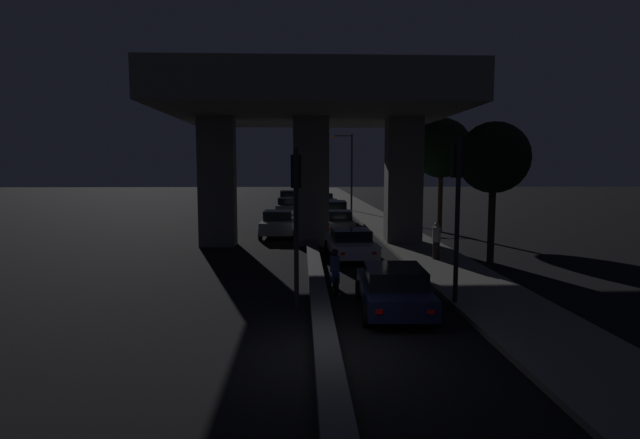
{
  "coord_description": "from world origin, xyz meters",
  "views": [
    {
      "loc": [
        -0.52,
        -10.59,
        4.09
      ],
      "look_at": [
        0.57,
        18.44,
        1.11
      ],
      "focal_mm": 28.0,
      "sensor_mm": 36.0,
      "label": 1
    }
  ],
  "objects_px": {
    "car_grey_fifth": "(328,206)",
    "car_silver_lead_oncoming": "(278,224)",
    "car_grey_third": "(338,223)",
    "car_dark_green_third_oncoming": "(288,199)",
    "car_dark_red_sixth": "(325,200)",
    "car_grey_second_oncoming": "(287,207)",
    "street_lamp": "(349,166)",
    "car_taxi_yellow_fourth": "(335,211)",
    "car_white_second": "(351,243)",
    "motorcycle_blue_filtering_near": "(335,273)",
    "car_dark_blue_lead": "(393,288)",
    "traffic_light_left_of_median": "(296,200)",
    "pedestrian_on_sidewalk": "(436,241)",
    "traffic_light_right_of_median": "(457,193)"
  },
  "relations": [
    {
      "from": "car_grey_fifth",
      "to": "car_silver_lead_oncoming",
      "type": "distance_m",
      "value": 15.7
    },
    {
      "from": "car_grey_third",
      "to": "car_dark_green_third_oncoming",
      "type": "height_order",
      "value": "car_dark_green_third_oncoming"
    },
    {
      "from": "car_dark_red_sixth",
      "to": "car_grey_second_oncoming",
      "type": "height_order",
      "value": "car_grey_second_oncoming"
    },
    {
      "from": "car_dark_red_sixth",
      "to": "car_grey_second_oncoming",
      "type": "bearing_deg",
      "value": 160.47
    },
    {
      "from": "street_lamp",
      "to": "car_silver_lead_oncoming",
      "type": "bearing_deg",
      "value": -109.01
    },
    {
      "from": "car_grey_third",
      "to": "car_dark_green_third_oncoming",
      "type": "xyz_separation_m",
      "value": [
        -3.59,
        21.84,
        0.13
      ]
    },
    {
      "from": "car_taxi_yellow_fourth",
      "to": "car_grey_second_oncoming",
      "type": "distance_m",
      "value": 6.1
    },
    {
      "from": "car_white_second",
      "to": "car_grey_second_oncoming",
      "type": "relative_size",
      "value": 1.17
    },
    {
      "from": "street_lamp",
      "to": "motorcycle_blue_filtering_near",
      "type": "height_order",
      "value": "street_lamp"
    },
    {
      "from": "car_grey_second_oncoming",
      "to": "car_dark_green_third_oncoming",
      "type": "xyz_separation_m",
      "value": [
        -0.17,
        9.47,
        0.12
      ]
    },
    {
      "from": "car_grey_second_oncoming",
      "to": "car_dark_blue_lead",
      "type": "bearing_deg",
      "value": 9.12
    },
    {
      "from": "car_taxi_yellow_fourth",
      "to": "motorcycle_blue_filtering_near",
      "type": "distance_m",
      "value": 21.31
    },
    {
      "from": "car_dark_red_sixth",
      "to": "car_grey_second_oncoming",
      "type": "relative_size",
      "value": 1.09
    },
    {
      "from": "car_dark_blue_lead",
      "to": "car_grey_third",
      "type": "bearing_deg",
      "value": 3.88
    },
    {
      "from": "car_grey_fifth",
      "to": "car_dark_green_third_oncoming",
      "type": "bearing_deg",
      "value": 29.73
    },
    {
      "from": "car_dark_blue_lead",
      "to": "traffic_light_left_of_median",
      "type": "bearing_deg",
      "value": 81.23
    },
    {
      "from": "car_grey_second_oncoming",
      "to": "pedestrian_on_sidewalk",
      "type": "relative_size",
      "value": 2.48
    },
    {
      "from": "car_dark_red_sixth",
      "to": "car_dark_green_third_oncoming",
      "type": "bearing_deg",
      "value": 114.58
    },
    {
      "from": "car_taxi_yellow_fourth",
      "to": "car_grey_fifth",
      "type": "height_order",
      "value": "car_taxi_yellow_fourth"
    },
    {
      "from": "car_taxi_yellow_fourth",
      "to": "car_dark_green_third_oncoming",
      "type": "bearing_deg",
      "value": 16.12
    },
    {
      "from": "car_dark_green_third_oncoming",
      "to": "pedestrian_on_sidewalk",
      "type": "xyz_separation_m",
      "value": [
        7.22,
        -30.57,
        0.04
      ]
    },
    {
      "from": "car_dark_blue_lead",
      "to": "car_dark_red_sixth",
      "type": "height_order",
      "value": "car_dark_red_sixth"
    },
    {
      "from": "car_white_second",
      "to": "motorcycle_blue_filtering_near",
      "type": "distance_m",
      "value": 6.21
    },
    {
      "from": "car_grey_fifth",
      "to": "street_lamp",
      "type": "bearing_deg",
      "value": -50.77
    },
    {
      "from": "car_dark_red_sixth",
      "to": "car_silver_lead_oncoming",
      "type": "height_order",
      "value": "car_silver_lead_oncoming"
    },
    {
      "from": "street_lamp",
      "to": "car_grey_second_oncoming",
      "type": "xyz_separation_m",
      "value": [
        -5.59,
        -4.1,
        -3.52
      ]
    },
    {
      "from": "street_lamp",
      "to": "car_taxi_yellow_fourth",
      "type": "xyz_separation_m",
      "value": [
        -1.9,
        -8.96,
        -3.44
      ]
    },
    {
      "from": "street_lamp",
      "to": "car_dark_green_third_oncoming",
      "type": "height_order",
      "value": "street_lamp"
    },
    {
      "from": "car_dark_blue_lead",
      "to": "car_grey_second_oncoming",
      "type": "xyz_separation_m",
      "value": [
        -3.79,
        28.56,
        0.09
      ]
    },
    {
      "from": "car_taxi_yellow_fourth",
      "to": "pedestrian_on_sidewalk",
      "type": "distance_m",
      "value": 16.58
    },
    {
      "from": "car_dark_blue_lead",
      "to": "car_grey_fifth",
      "type": "distance_m",
      "value": 31.1
    },
    {
      "from": "car_grey_fifth",
      "to": "motorcycle_blue_filtering_near",
      "type": "height_order",
      "value": "motorcycle_blue_filtering_near"
    },
    {
      "from": "car_dark_green_third_oncoming",
      "to": "car_taxi_yellow_fourth",
      "type": "bearing_deg",
      "value": 15.32
    },
    {
      "from": "traffic_light_right_of_median",
      "to": "car_taxi_yellow_fourth",
      "type": "bearing_deg",
      "value": 94.98
    },
    {
      "from": "car_grey_third",
      "to": "traffic_light_left_of_median",
      "type": "bearing_deg",
      "value": 171.09
    },
    {
      "from": "car_grey_third",
      "to": "car_grey_second_oncoming",
      "type": "height_order",
      "value": "car_grey_second_oncoming"
    },
    {
      "from": "car_grey_fifth",
      "to": "car_silver_lead_oncoming",
      "type": "xyz_separation_m",
      "value": [
        -3.79,
        -15.24,
        0.1
      ]
    },
    {
      "from": "traffic_light_left_of_median",
      "to": "car_taxi_yellow_fourth",
      "type": "distance_m",
      "value": 23.42
    },
    {
      "from": "car_dark_blue_lead",
      "to": "car_dark_green_third_oncoming",
      "type": "height_order",
      "value": "car_dark_green_third_oncoming"
    },
    {
      "from": "street_lamp",
      "to": "car_dark_red_sixth",
      "type": "bearing_deg",
      "value": 104.1
    },
    {
      "from": "car_dark_blue_lead",
      "to": "traffic_light_right_of_median",
      "type": "bearing_deg",
      "value": -71.4
    },
    {
      "from": "traffic_light_left_of_median",
      "to": "car_white_second",
      "type": "xyz_separation_m",
      "value": [
        2.38,
        7.99,
        -2.5
      ]
    },
    {
      "from": "car_dark_green_third_oncoming",
      "to": "motorcycle_blue_filtering_near",
      "type": "distance_m",
      "value": 35.69
    },
    {
      "from": "traffic_light_left_of_median",
      "to": "car_dark_blue_lead",
      "type": "relative_size",
      "value": 1.1
    },
    {
      "from": "car_grey_second_oncoming",
      "to": "traffic_light_left_of_median",
      "type": "bearing_deg",
      "value": 3.67
    },
    {
      "from": "traffic_light_right_of_median",
      "to": "street_lamp",
      "type": "bearing_deg",
      "value": 90.21
    },
    {
      "from": "car_grey_fifth",
      "to": "pedestrian_on_sidewalk",
      "type": "distance_m",
      "value": 23.89
    },
    {
      "from": "car_white_second",
      "to": "car_grey_second_oncoming",
      "type": "height_order",
      "value": "car_grey_second_oncoming"
    },
    {
      "from": "traffic_light_left_of_median",
      "to": "street_lamp",
      "type": "height_order",
      "value": "street_lamp"
    },
    {
      "from": "traffic_light_left_of_median",
      "to": "car_dark_green_third_oncoming",
      "type": "distance_m",
      "value": 37.57
    }
  ]
}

